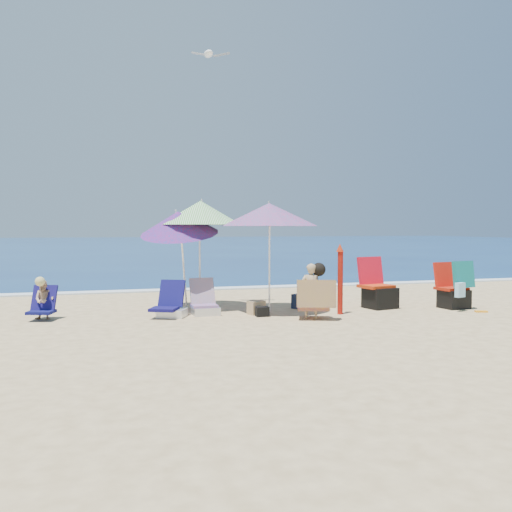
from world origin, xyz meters
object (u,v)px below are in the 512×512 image
object	(u,v)px
camp_chair_left	(378,293)
person_left	(44,300)
person_center	(313,292)
chair_navy	(170,307)
furled_umbrella	(340,276)
umbrella_turquoise	(269,215)
umbrella_striped	(201,213)
umbrella_blue	(179,223)
seagull	(209,54)
chair_rainbow	(204,305)
camp_chair_right	(454,291)

from	to	relation	value
camp_chair_left	person_left	size ratio (longest dim) A/B	1.33
person_center	chair_navy	bearing A→B (deg)	158.08
furled_umbrella	camp_chair_left	distance (m)	1.29
umbrella_turquoise	umbrella_striped	world-z (taller)	umbrella_striped
umbrella_blue	furled_umbrella	world-z (taller)	umbrella_blue
chair_navy	person_left	bearing A→B (deg)	171.69
umbrella_turquoise	person_center	xyz separation A→B (m)	(0.50, -1.09, -1.41)
umbrella_striped	seagull	size ratio (longest dim) A/B	2.83
umbrella_blue	person_left	world-z (taller)	umbrella_blue
umbrella_blue	chair_rainbow	distance (m)	1.76
chair_rainbow	camp_chair_left	distance (m)	3.59
umbrella_striped	person_center	size ratio (longest dim) A/B	2.19
umbrella_turquoise	seagull	bearing A→B (deg)	138.15
umbrella_blue	person_left	size ratio (longest dim) A/B	2.72
seagull	chair_rainbow	bearing A→B (deg)	-107.30
umbrella_turquoise	chair_rainbow	distance (m)	2.15
camp_chair_left	person_center	distance (m)	2.04
chair_navy	person_left	world-z (taller)	person_left
umbrella_turquoise	furled_umbrella	distance (m)	1.80
umbrella_blue	camp_chair_right	distance (m)	5.76
camp_chair_right	umbrella_turquoise	bearing A→B (deg)	170.54
umbrella_blue	seagull	xyz separation A→B (m)	(0.66, 0.20, 3.41)
furled_umbrella	umbrella_turquoise	bearing A→B (deg)	151.10
chair_navy	person_center	world-z (taller)	person_center
umbrella_striped	umbrella_blue	xyz separation A→B (m)	(-0.46, -0.11, -0.20)
umbrella_turquoise	person_center	distance (m)	1.84
umbrella_turquoise	seagull	world-z (taller)	seagull
umbrella_blue	chair_rainbow	xyz separation A→B (m)	(0.38, -0.69, -1.57)
umbrella_turquoise	chair_rainbow	size ratio (longest dim) A/B	3.20
umbrella_blue	camp_chair_left	world-z (taller)	umbrella_blue
camp_chair_left	furled_umbrella	bearing A→B (deg)	-154.43
person_center	umbrella_blue	bearing A→B (deg)	140.37
umbrella_turquoise	person_left	size ratio (longest dim) A/B	2.76
umbrella_striped	umbrella_blue	world-z (taller)	umbrella_striped
camp_chair_left	seagull	distance (m)	5.96
umbrella_blue	person_left	bearing A→B (deg)	-169.04
camp_chair_left	person_center	size ratio (longest dim) A/B	1.02
camp_chair_right	person_center	size ratio (longest dim) A/B	0.96
furled_umbrella	chair_navy	distance (m)	3.25
umbrella_striped	seagull	xyz separation A→B (m)	(0.20, 0.08, 3.21)
umbrella_striped	camp_chair_left	xyz separation A→B (m)	(3.51, -0.96, -1.64)
umbrella_turquoise	umbrella_striped	distance (m)	1.45
chair_rainbow	seagull	distance (m)	5.07
person_left	person_center	bearing A→B (deg)	-15.65
umbrella_blue	camp_chair_left	size ratio (longest dim) A/B	2.05
umbrella_turquoise	camp_chair_right	bearing A→B (deg)	-9.46
chair_rainbow	camp_chair_right	size ratio (longest dim) A/B	0.69
camp_chair_left	camp_chair_right	distance (m)	1.54
chair_navy	chair_rainbow	xyz separation A→B (m)	(0.66, 0.12, 0.00)
furled_umbrella	camp_chair_left	bearing A→B (deg)	25.57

